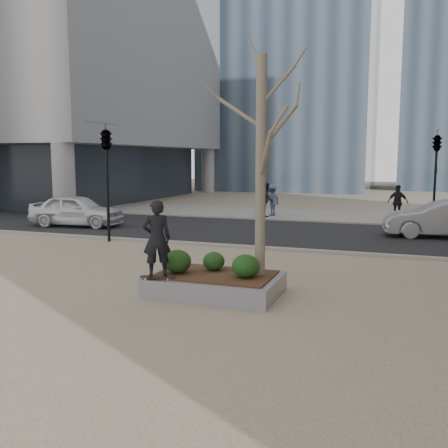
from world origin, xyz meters
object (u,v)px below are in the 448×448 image
(skateboard, at_px, (157,278))
(police_car, at_px, (77,210))
(planter, at_px, (215,285))
(skateboarder, at_px, (157,238))

(skateboard, relative_size, police_car, 0.18)
(planter, height_order, police_car, police_car)
(planter, height_order, skateboard, skateboard)
(skateboard, height_order, police_car, police_car)
(skateboard, bearing_deg, police_car, 118.86)
(skateboarder, relative_size, police_car, 0.40)
(skateboarder, height_order, police_car, skateboarder)
(planter, relative_size, skateboard, 3.85)
(police_car, bearing_deg, skateboarder, -142.57)
(planter, distance_m, police_car, 13.49)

